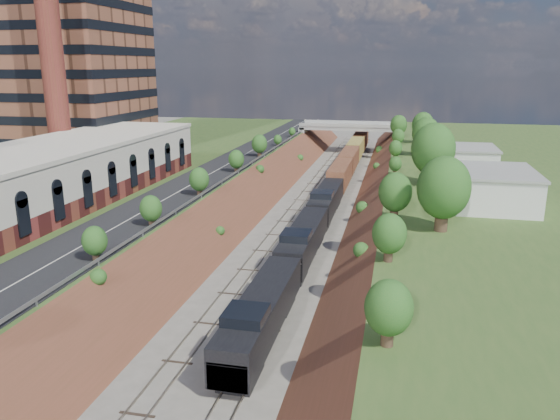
# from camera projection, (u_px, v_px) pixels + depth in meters

# --- Properties ---
(platform_left) EXTENTS (44.00, 180.00, 5.00)m
(platform_left) POSITION_uv_depth(u_px,v_px,m) (98.00, 189.00, 84.89)
(platform_left) COLOR #395824
(platform_left) RESTS_ON ground
(platform_right) EXTENTS (44.00, 180.00, 5.00)m
(platform_right) POSITION_uv_depth(u_px,v_px,m) (557.00, 213.00, 71.11)
(platform_right) COLOR #395824
(platform_right) RESTS_ON ground
(embankment_left) EXTENTS (10.00, 180.00, 10.00)m
(embankment_left) POSITION_uv_depth(u_px,v_px,m) (234.00, 212.00, 80.94)
(embankment_left) COLOR brown
(embankment_left) RESTS_ON ground
(embankment_right) EXTENTS (10.00, 180.00, 10.00)m
(embankment_right) POSITION_uv_depth(u_px,v_px,m) (384.00, 221.00, 76.35)
(embankment_right) COLOR brown
(embankment_right) RESTS_ON ground
(rail_left_track) EXTENTS (1.58, 180.00, 0.18)m
(rail_left_track) POSITION_uv_depth(u_px,v_px,m) (289.00, 215.00, 79.16)
(rail_left_track) COLOR gray
(rail_left_track) RESTS_ON ground
(rail_right_track) EXTENTS (1.58, 180.00, 0.18)m
(rail_right_track) POSITION_uv_depth(u_px,v_px,m) (325.00, 217.00, 78.08)
(rail_right_track) COLOR gray
(rail_right_track) RESTS_ON ground
(road) EXTENTS (8.00, 180.00, 0.10)m
(road) POSITION_uv_depth(u_px,v_px,m) (204.00, 178.00, 80.58)
(road) COLOR black
(road) RESTS_ON platform_left
(guardrail) EXTENTS (0.10, 171.00, 0.70)m
(guardrail) POSITION_uv_depth(u_px,v_px,m) (230.00, 176.00, 79.40)
(guardrail) COLOR #99999E
(guardrail) RESTS_ON platform_left
(commercial_building) EXTENTS (14.30, 62.30, 7.00)m
(commercial_building) POSITION_uv_depth(u_px,v_px,m) (31.00, 181.00, 61.54)
(commercial_building) COLOR maroon
(commercial_building) RESTS_ON platform_left
(smokestack) EXTENTS (3.20, 3.20, 40.00)m
(smokestack) POSITION_uv_depth(u_px,v_px,m) (50.00, 36.00, 75.94)
(smokestack) COLOR maroon
(smokestack) RESTS_ON platform_left
(overpass) EXTENTS (24.50, 8.30, 7.40)m
(overpass) POSITION_uv_depth(u_px,v_px,m) (349.00, 132.00, 135.87)
(overpass) COLOR gray
(overpass) RESTS_ON ground
(white_building_near) EXTENTS (9.00, 12.00, 4.00)m
(white_building_near) POSITION_uv_depth(u_px,v_px,m) (492.00, 189.00, 64.39)
(white_building_near) COLOR silver
(white_building_near) RESTS_ON platform_right
(white_building_far) EXTENTS (8.00, 10.00, 3.60)m
(white_building_far) POSITION_uv_depth(u_px,v_px,m) (468.00, 160.00, 85.30)
(white_building_far) COLOR silver
(white_building_far) RESTS_ON platform_right
(tree_right_large) EXTENTS (5.25, 5.25, 7.61)m
(tree_right_large) POSITION_uv_depth(u_px,v_px,m) (444.00, 188.00, 53.81)
(tree_right_large) COLOR #473323
(tree_right_large) RESTS_ON platform_right
(tree_left_crest) EXTENTS (2.45, 2.45, 3.55)m
(tree_left_crest) POSITION_uv_depth(u_px,v_px,m) (67.00, 257.00, 41.56)
(tree_left_crest) COLOR #473323
(tree_left_crest) RESTS_ON platform_left
(freight_train) EXTENTS (2.98, 120.33, 4.55)m
(freight_train) POSITION_uv_depth(u_px,v_px,m) (339.00, 177.00, 93.27)
(freight_train) COLOR black
(freight_train) RESTS_ON ground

